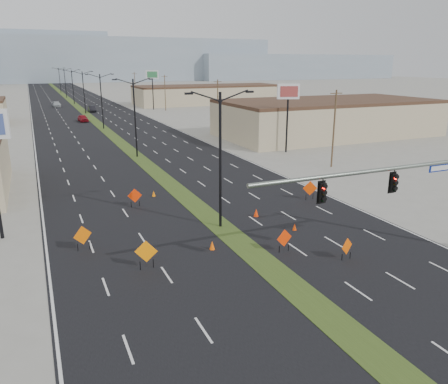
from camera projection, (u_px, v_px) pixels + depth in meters
name	position (u px, v px, depth m)	size (l,w,h in m)	color
ground	(312.00, 303.00, 22.56)	(600.00, 600.00, 0.00)	gray
road_surface	(84.00, 112.00, 110.41)	(25.00, 400.00, 0.02)	black
median_strip	(84.00, 112.00, 110.41)	(2.00, 400.00, 0.04)	#324418
building_se_near	(327.00, 119.00, 74.38)	(36.00, 18.00, 5.50)	tan
building_se_far	(209.00, 95.00, 133.08)	(44.00, 16.00, 5.00)	tan
mesa_center	(108.00, 60.00, 297.49)	(220.00, 50.00, 28.00)	#8394A3
mesa_east	(291.00, 67.00, 343.91)	(160.00, 50.00, 18.00)	#8394A3
signal_mast	(416.00, 186.00, 26.25)	(16.30, 0.60, 8.00)	slate
streetlight_0	(220.00, 157.00, 31.57)	(5.15, 0.24, 10.02)	black
streetlight_1	(135.00, 116.00, 56.16)	(5.15, 0.24, 10.02)	black
streetlight_2	(102.00, 100.00, 80.76)	(5.15, 0.24, 10.02)	black
streetlight_3	(84.00, 91.00, 105.36)	(5.15, 0.24, 10.02)	black
streetlight_4	(73.00, 86.00, 129.95)	(5.15, 0.24, 10.02)	black
streetlight_5	(65.00, 82.00, 154.55)	(5.15, 0.24, 10.02)	black
streetlight_6	(60.00, 79.00, 179.15)	(5.15, 0.24, 10.02)	black
utility_pole_0	(334.00, 128.00, 50.88)	(1.60, 0.20, 9.00)	#4C3823
utility_pole_1	(218.00, 103.00, 81.63)	(1.60, 0.20, 9.00)	#4C3823
utility_pole_2	(165.00, 92.00, 112.37)	(1.60, 0.20, 9.00)	#4C3823
utility_pole_3	(135.00, 86.00, 143.12)	(1.60, 0.20, 9.00)	#4C3823
car_left	(83.00, 118.00, 91.91)	(1.71, 4.25, 1.45)	maroon
car_mid	(92.00, 109.00, 110.56)	(1.62, 4.63, 1.53)	black
car_far	(57.00, 104.00, 122.79)	(2.01, 4.95, 1.44)	#A7ADB1
construction_sign_0	(83.00, 236.00, 28.63)	(1.21, 0.54, 1.73)	#D65A04
construction_sign_1	(146.00, 252.00, 26.00)	(1.30, 0.52, 1.83)	orange
construction_sign_2	(135.00, 196.00, 37.40)	(1.22, 0.14, 1.63)	red
construction_sign_3	(284.00, 239.00, 28.42)	(1.18, 0.19, 1.58)	red
construction_sign_4	(347.00, 247.00, 27.32)	(1.04, 0.39, 1.45)	#E85004
construction_sign_5	(310.00, 189.00, 39.31)	(1.23, 0.54, 1.75)	#DB3B04
cone_0	(212.00, 245.00, 28.95)	(0.37, 0.37, 0.61)	#FE5C05
cone_1	(295.00, 227.00, 32.31)	(0.32, 0.32, 0.53)	#DE3804
cone_2	(256.00, 213.00, 35.19)	(0.40, 0.40, 0.67)	#F13205
cone_3	(154.00, 194.00, 40.50)	(0.33, 0.33, 0.56)	orange
pole_sign_east_near	(288.00, 97.00, 58.60)	(2.98, 1.26, 9.27)	black
pole_sign_east_far	(152.00, 77.00, 113.81)	(3.21, 1.52, 10.13)	black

